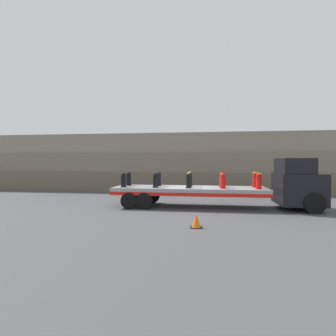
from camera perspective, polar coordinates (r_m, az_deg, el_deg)
name	(u,v)px	position (r m, az deg, el deg)	size (l,w,h in m)	color
ground_plane	(189,207)	(15.82, 4.61, -8.43)	(120.00, 120.00, 0.00)	#474749
rock_cliff	(195,162)	(24.11, 5.85, 1.22)	(60.00, 3.30, 5.24)	#665B4C
truck_cab	(299,184)	(16.47, 26.66, -3.12)	(2.33, 2.65, 2.89)	black
flatbed_trailer	(180,191)	(15.73, 2.64, -4.96)	(8.95, 2.54, 1.18)	gray
fire_hydrant_black_near_0	(123,180)	(15.82, -9.68, -2.60)	(0.37, 0.52, 0.87)	black
fire_hydrant_black_far_0	(129,179)	(16.83, -8.57, -2.35)	(0.37, 0.52, 0.87)	black
fire_hydrant_black_near_1	(155,180)	(15.34, -2.76, -2.70)	(0.37, 0.52, 0.87)	black
fire_hydrant_black_far_1	(159,179)	(16.39, -2.05, -2.44)	(0.37, 0.52, 0.87)	black
fire_hydrant_black_near_2	(189,181)	(15.09, 4.50, -2.77)	(0.37, 0.52, 0.87)	black
fire_hydrant_black_far_2	(190,179)	(16.16, 4.74, -2.49)	(0.37, 0.52, 0.87)	black
fire_hydrant_red_near_3	(223,181)	(15.10, 11.87, -2.80)	(0.37, 0.52, 0.87)	red
fire_hydrant_red_far_3	(222,180)	(16.16, 11.62, -2.52)	(0.37, 0.52, 0.87)	red
fire_hydrant_red_near_4	(259,181)	(15.35, 19.12, -2.78)	(0.37, 0.52, 0.87)	red
fire_hydrant_red_far_4	(255,180)	(16.40, 18.41, -2.51)	(0.37, 0.52, 0.87)	red
cargo_strap_rear	(189,172)	(15.60, 4.63, -0.96)	(0.05, 2.63, 0.01)	yellow
cargo_strap_middle	(257,173)	(15.85, 18.77, -0.99)	(0.05, 2.63, 0.01)	yellow
traffic_cone	(196,221)	(10.98, 6.14, -11.35)	(0.48, 0.48, 0.58)	black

